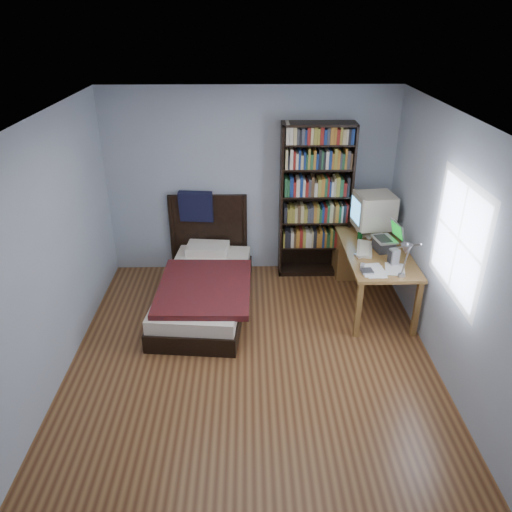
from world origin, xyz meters
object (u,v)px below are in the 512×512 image
Objects in this scene: desk at (364,252)px; bookshelf at (315,202)px; desk_lamp at (406,252)px; crt_monitor at (373,211)px; keyboard at (364,249)px; soda_can at (360,236)px; laptop at (386,242)px; speaker at (394,257)px; bed at (205,285)px.

desk is 0.93m from bookshelf.
desk is 2.88× the size of desk_lamp.
desk_lamp is (-0.04, -1.52, 0.17)m from crt_monitor.
desk is 0.67m from keyboard.
desk_lamp is at bearing -83.98° from soda_can.
laptop is at bearing -80.32° from desk.
desk is at bearing 79.86° from speaker.
desk_lamp is 0.29× the size of bookshelf.
desk is 0.83× the size of bookshelf.
bookshelf reaches higher than keyboard.
laptop is 0.18× the size of bookshelf.
bed is at bearing -167.43° from crt_monitor.
desk_lamp reaches higher than bed.
laptop reaches higher than soda_can.
laptop is (0.10, -0.58, 0.41)m from desk.
bookshelf is 0.97× the size of bed.
laptop reaches higher than keyboard.
speaker is at bearing -57.45° from bookshelf.
desk_lamp reaches higher than laptop.
soda_can is 2.03m from bed.
crt_monitor is 0.37m from soda_can.
desk is 9.35× the size of speaker.
speaker is (0.25, -0.36, 0.08)m from keyboard.
desk is at bearing -21.59° from bookshelf.
laptop is 2.00× the size of speaker.
bed is (-2.18, 0.03, -0.58)m from laptop.
crt_monitor is 2.31m from bed.
speaker reaches higher than desk.
crt_monitor reaches higher than speaker.
soda_can is at bearing 93.89° from speaker.
bookshelf reaches higher than soda_can.
crt_monitor is 1.19× the size of keyboard.
keyboard is (-0.19, -0.49, -0.29)m from crt_monitor.
soda_can is at bearing -46.06° from bookshelf.
bed is at bearing -150.72° from bookshelf.
laptop is 0.17× the size of bed.
bed is (-2.19, 0.38, -0.57)m from speaker.
soda_can is at bearing 96.02° from desk_lamp.
laptop is at bearing -0.84° from bed.
soda_can is at bearing -117.30° from desk.
desk_lamp is 1.31× the size of keyboard.
desk_lamp is 0.77m from speaker.
bookshelf is at bearing 158.41° from desk.
soda_can is (-0.25, 0.66, -0.04)m from speaker.
crt_monitor is at bearing 82.76° from keyboard.
desk_lamp reaches higher than keyboard.
crt_monitor reaches higher than bed.
desk_lamp reaches higher than speaker.
soda_can is 0.78m from bookshelf.
crt_monitor reaches higher than laptop.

